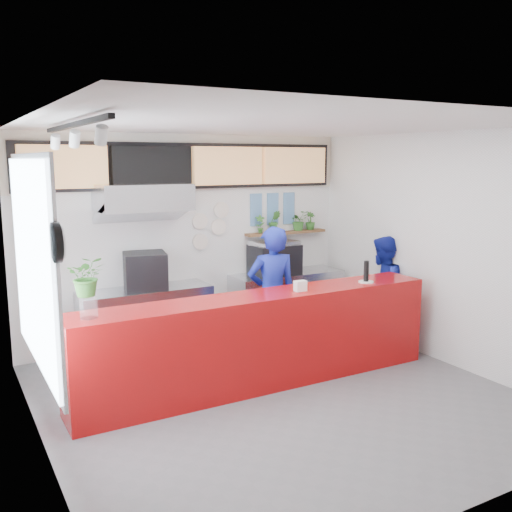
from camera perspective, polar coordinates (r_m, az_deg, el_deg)
name	(u,v)px	position (r m, az deg, el deg)	size (l,w,h in m)	color
floor	(279,397)	(6.63, 2.28, -13.87)	(5.00, 5.00, 0.00)	slate
ceiling	(281,125)	(6.09, 2.47, 12.98)	(5.00, 5.00, 0.00)	silver
wall_back	(190,239)	(8.39, -6.63, 1.74)	(5.00, 5.00, 0.00)	white
wall_left	(36,292)	(5.34, -21.15, -3.39)	(5.00, 5.00, 0.00)	white
wall_right	(444,249)	(7.78, 18.25, 0.70)	(5.00, 5.00, 0.00)	white
service_counter	(261,340)	(6.76, 0.51, -8.41)	(4.50, 0.60, 1.10)	#A00B0C
cream_band	(189,162)	(8.30, -6.75, 9.28)	(5.00, 0.02, 0.80)	beige
prep_bench	(146,320)	(8.06, -10.94, -6.34)	(1.80, 0.60, 0.90)	#B2B5BA
panini_oven	(145,271)	(7.90, -11.03, -1.45)	(0.55, 0.55, 0.50)	black
extraction_hood	(143,197)	(7.72, -11.22, 5.79)	(1.20, 0.70, 0.35)	#B2B5BA
hood_lip	(144,212)	(7.73, -11.17, 4.31)	(1.20, 0.70, 0.08)	#B2B5BA
right_bench	(287,300)	(9.01, 3.10, -4.46)	(1.80, 0.60, 0.90)	#B2B5BA
espresso_machine	(274,259)	(8.75, 1.86, -0.34)	(0.71, 0.51, 0.46)	black
espresso_tray	(275,243)	(8.71, 1.87, 1.30)	(0.67, 0.46, 0.06)	silver
herb_shelf	(286,233)	(9.04, 3.02, 2.36)	(1.40, 0.18, 0.04)	brown
menu_board_far_left	(64,167)	(7.69, -18.68, 8.44)	(1.10, 0.10, 0.55)	tan
menu_board_mid_left	(152,166)	(7.99, -10.39, 8.81)	(1.10, 0.10, 0.55)	black
menu_board_mid_right	(228,166)	(8.44, -2.84, 9.00)	(1.10, 0.10, 0.55)	tan
menu_board_far_right	(294,165)	(9.02, 3.85, 9.03)	(1.10, 0.10, 0.55)	tan
soffit	(190,166)	(8.27, -6.67, 8.93)	(4.80, 0.04, 0.65)	black
window_pane	(33,264)	(5.60, -21.42, -0.74)	(0.04, 2.20, 1.90)	silver
window_frame	(35,264)	(5.60, -21.22, -0.72)	(0.03, 2.30, 2.00)	#B2B5BA
wall_clock_rim	(56,243)	(4.37, -19.34, 1.28)	(0.30, 0.30, 0.05)	black
wall_clock_face	(61,242)	(4.38, -18.96, 1.31)	(0.26, 0.26, 0.02)	white
track_rail	(74,125)	(5.29, -17.74, 12.40)	(0.05, 2.40, 0.04)	black
dec_plate_a	(200,221)	(8.39, -5.64, 3.48)	(0.24, 0.24, 0.03)	silver
dec_plate_b	(218,227)	(8.52, -3.78, 2.93)	(0.24, 0.24, 0.03)	silver
dec_plate_c	(200,241)	(8.43, -5.61, 1.45)	(0.24, 0.24, 0.03)	silver
dec_plate_d	(221,210)	(8.52, -3.50, 4.62)	(0.24, 0.24, 0.03)	silver
photo_frame_a	(256,202)	(8.80, 0.00, 5.45)	(0.20, 0.02, 0.25)	#598CBF
photo_frame_b	(273,201)	(8.95, 1.69, 5.52)	(0.20, 0.02, 0.25)	#598CBF
photo_frame_c	(289,200)	(9.11, 3.31, 5.58)	(0.20, 0.02, 0.25)	#598CBF
photo_frame_d	(256,218)	(8.82, 0.00, 3.83)	(0.20, 0.02, 0.25)	#598CBF
photo_frame_e	(273,217)	(8.97, 1.68, 3.92)	(0.20, 0.02, 0.25)	#598CBF
photo_frame_f	(289,216)	(9.13, 3.30, 4.01)	(0.20, 0.02, 0.25)	#598CBF
staff_center	(272,295)	(7.46, 1.61, -3.89)	(0.66, 0.43, 1.80)	#152294
staff_right	(382,289)	(8.52, 12.47, -3.26)	(0.75, 0.59, 1.55)	#152294
herb_a	(260,224)	(8.77, 0.41, 3.22)	(0.15, 0.10, 0.28)	#316C25
herb_b	(275,221)	(8.90, 1.86, 3.49)	(0.19, 0.15, 0.34)	#316C25
herb_c	(299,221)	(9.14, 4.28, 3.56)	(0.29, 0.25, 0.32)	#316C25
herb_d	(310,221)	(9.27, 5.45, 3.52)	(0.16, 0.14, 0.28)	#316C25
glass_vase	(89,307)	(5.86, -16.39, -4.95)	(0.17, 0.17, 0.21)	white
basil_vase	(87,276)	(5.79, -16.54, -1.94)	(0.36, 0.31, 0.40)	#316C25
napkin_holder	(300,286)	(6.79, 4.45, -3.00)	(0.14, 0.09, 0.12)	white
white_plate	(366,282)	(7.38, 10.93, -2.55)	(0.19, 0.19, 0.01)	white
pepper_mill	(366,271)	(7.36, 10.97, -1.50)	(0.07, 0.07, 0.26)	black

